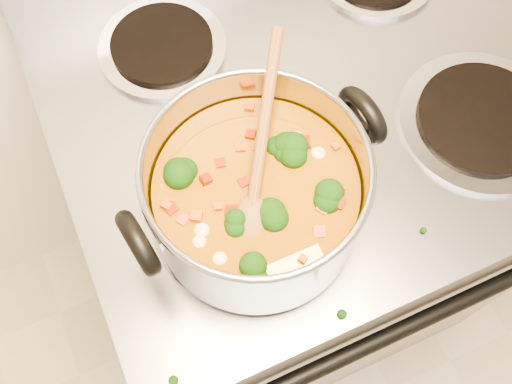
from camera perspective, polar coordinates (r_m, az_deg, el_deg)
electric_range at (r=1.24m, az=4.02°, el=-1.54°), size 0.77×0.69×1.08m
stockpot at (r=0.66m, az=-0.05°, el=-0.37°), size 0.32×0.25×0.15m
wooden_spoon at (r=0.63m, az=0.14°, el=2.09°), size 0.16×0.22×0.09m
cooktop_crumbs at (r=0.72m, az=0.99°, el=-5.84°), size 0.30×0.29×0.01m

